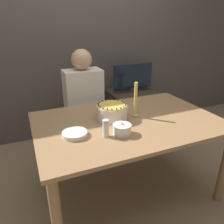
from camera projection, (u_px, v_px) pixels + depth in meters
ground_plane at (126, 188)px, 2.14m from camera, size 12.00×12.00×0.00m
wall_behind at (80, 39)px, 2.83m from camera, size 8.00×0.05×2.60m
dining_table at (128, 130)px, 1.89m from camera, size 1.54×1.02×0.74m
cake at (112, 112)px, 1.86m from camera, size 0.26×0.26×0.14m
sugar_bowl at (122, 129)px, 1.61m from camera, size 0.14×0.14×0.10m
sugar_shaker at (106, 128)px, 1.56m from camera, size 0.05×0.05×0.13m
plate_stack at (75, 134)px, 1.59m from camera, size 0.18×0.18×0.03m
candle at (135, 103)px, 1.87m from camera, size 0.06×0.06×0.31m
person_man_blue_shirt at (84, 113)px, 2.46m from camera, size 0.40×0.34×1.26m
side_cabinet at (132, 112)px, 3.16m from camera, size 0.65×0.56×0.61m
tv_monitor at (133, 77)px, 2.97m from camera, size 0.58×0.10×0.39m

